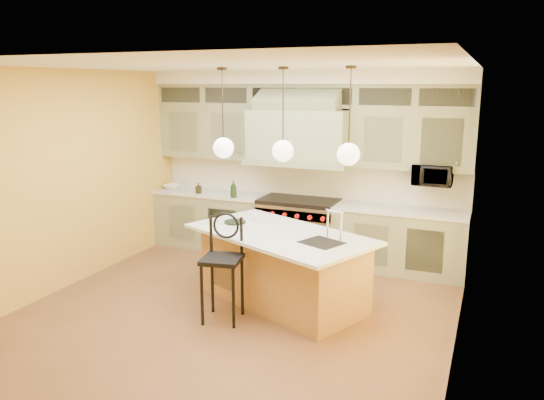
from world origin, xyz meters
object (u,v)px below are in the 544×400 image
at_px(range, 299,229).
at_px(counter_stool, 223,260).
at_px(kitchen_island, 283,266).
at_px(microwave, 432,175).

height_order(range, counter_stool, counter_stool).
xyz_separation_m(range, kitchen_island, (0.40, -1.70, -0.01)).
height_order(range, microwave, microwave).
bearing_deg(kitchen_island, microwave, 72.68).
relative_size(range, kitchen_island, 0.46).
height_order(kitchen_island, microwave, microwave).
bearing_deg(range, microwave, 3.12).
height_order(range, kitchen_island, kitchen_island).
relative_size(kitchen_island, counter_stool, 2.08).
relative_size(range, microwave, 2.21).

